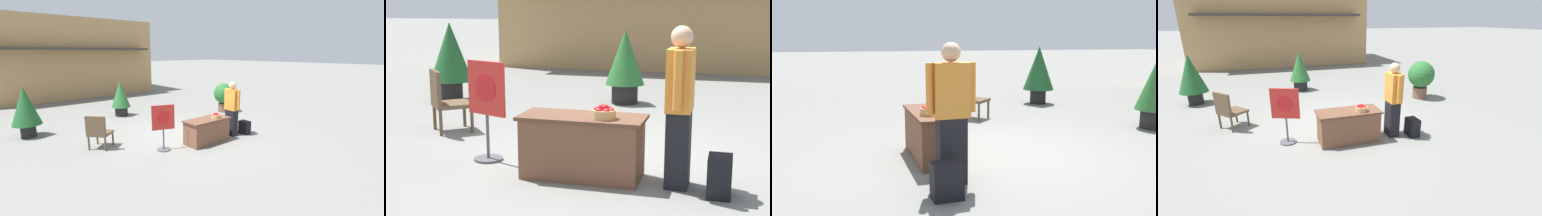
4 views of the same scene
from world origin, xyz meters
The scene contains 11 objects.
ground_plane centered at (0.00, 0.00, 0.00)m, with size 120.00×120.00×0.00m, color slate.
storefront_building centered at (-0.72, 11.17, 2.24)m, with size 9.67×5.49×4.47m.
display_table centered at (-0.05, -0.87, 0.36)m, with size 1.40×0.62×0.71m.
apple_basket centered at (0.22, -0.97, 0.78)m, with size 0.26×0.26×0.16m.
person_visitor centered at (1.02, -0.88, 0.88)m, with size 0.27×0.61×1.71m.
backpack centered at (1.46, -1.07, 0.21)m, with size 0.24×0.34×0.42m.
poster_board centered at (-1.37, -0.56, 0.69)m, with size 0.59×0.36×1.25m.
patio_chair centered at (-2.66, 0.65, 0.52)m, with size 0.78×0.78×0.95m.
potted_plant_far_left centered at (-3.95, 3.12, 0.93)m, with size 0.84×0.84×1.58m.
potted_plant_near_right centered at (-0.52, 3.79, 0.82)m, with size 0.76×0.76×1.45m.
potted_plant_far_right centered at (3.28, 1.53, 0.75)m, with size 0.89×0.89×1.26m.
Camera 1 is at (-5.05, -6.05, 2.61)m, focal length 24.00 mm.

